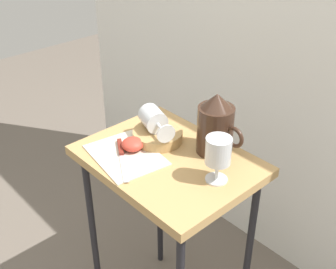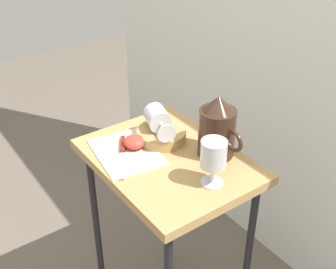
# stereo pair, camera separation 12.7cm
# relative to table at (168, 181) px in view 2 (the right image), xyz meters

# --- Properties ---
(curtain_drape) EXTENTS (2.40, 0.03, 1.85)m
(curtain_drape) POSITION_rel_table_xyz_m (0.00, 0.58, 0.28)
(curtain_drape) COLOR white
(curtain_drape) RESTS_ON ground_plane
(table) EXTENTS (0.53, 0.40, 0.74)m
(table) POSITION_rel_table_xyz_m (0.00, 0.00, 0.00)
(table) COLOR tan
(table) RESTS_ON ground_plane
(linen_napkin) EXTENTS (0.26, 0.22, 0.00)m
(linen_napkin) POSITION_rel_table_xyz_m (-0.09, -0.09, 0.09)
(linen_napkin) COLOR beige
(linen_napkin) RESTS_ON table
(basket_tray) EXTENTS (0.16, 0.16, 0.03)m
(basket_tray) POSITION_rel_table_xyz_m (-0.09, 0.04, 0.11)
(basket_tray) COLOR tan
(basket_tray) RESTS_ON table
(pitcher) EXTENTS (0.16, 0.11, 0.20)m
(pitcher) POSITION_rel_table_xyz_m (0.07, 0.13, 0.17)
(pitcher) COLOR #382319
(pitcher) RESTS_ON table
(wine_glass_upright) EXTENTS (0.07, 0.07, 0.14)m
(wine_glass_upright) POSITION_rel_table_xyz_m (0.18, 0.02, 0.18)
(wine_glass_upright) COLOR silver
(wine_glass_upright) RESTS_ON table
(wine_glass_tipped_near) EXTENTS (0.16, 0.11, 0.07)m
(wine_glass_tipped_near) POSITION_rel_table_xyz_m (-0.11, 0.04, 0.16)
(wine_glass_tipped_near) COLOR silver
(wine_glass_tipped_near) RESTS_ON basket_tray
(apple_half_left) EXTENTS (0.07, 0.07, 0.04)m
(apple_half_left) POSITION_rel_table_xyz_m (-0.10, -0.06, 0.11)
(apple_half_left) COLOR #CC3D2D
(apple_half_left) RESTS_ON linen_napkin
(knife) EXTENTS (0.19, 0.13, 0.01)m
(knife) POSITION_rel_table_xyz_m (-0.10, -0.10, 0.10)
(knife) COLOR silver
(knife) RESTS_ON linen_napkin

